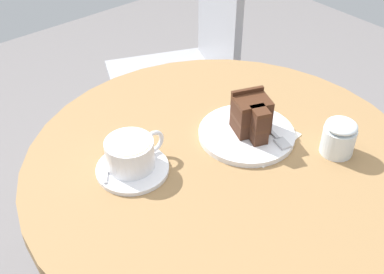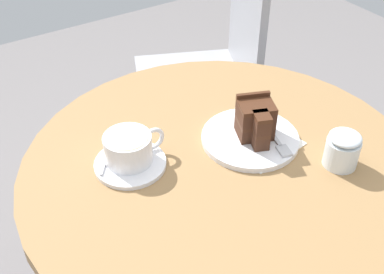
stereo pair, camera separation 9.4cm
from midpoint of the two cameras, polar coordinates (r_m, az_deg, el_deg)
name	(u,v)px [view 2 (the right image)]	position (r m, az deg, el deg)	size (l,w,h in m)	color
cafe_table	(220,202)	(1.03, 6.03, -7.80)	(0.79, 0.79, 0.72)	olive
saucer	(130,164)	(0.94, -4.48, -3.29)	(0.14, 0.14, 0.01)	white
coffee_cup	(129,147)	(0.92, -4.59, -1.37)	(0.13, 0.09, 0.06)	white
teaspoon	(108,152)	(0.96, -7.13, -1.92)	(0.07, 0.09, 0.00)	#B7B7BC
cake_plate	(250,138)	(1.00, 9.56, -0.25)	(0.20, 0.20, 0.01)	white
cake_slice	(256,121)	(0.98, 10.34, 1.81)	(0.09, 0.10, 0.08)	#422619
fork	(277,141)	(1.00, 12.70, -0.53)	(0.05, 0.13, 0.00)	#B7B7BC
napkin	(256,139)	(1.01, 10.24, -0.38)	(0.16, 0.18, 0.00)	silver
cafe_chair	(220,53)	(1.63, 5.03, 9.87)	(0.50, 0.50, 0.96)	#9E9EA3
sugar_pot	(342,149)	(0.97, 20.09, -1.48)	(0.07, 0.07, 0.08)	silver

